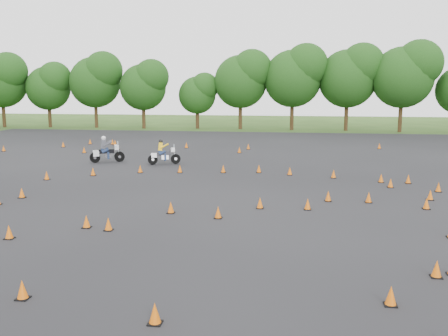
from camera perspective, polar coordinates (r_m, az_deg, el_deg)
The scene contains 6 objects.
ground at distance 20.38m, azimuth -1.66°, elevation -5.13°, with size 140.00×140.00×0.00m, color #2D5119.
asphalt_pad at distance 26.16m, azimuth 0.64°, elevation -1.89°, with size 62.00×62.00×0.00m, color black.
treeline at distance 54.71m, azimuth 7.03°, elevation 8.86°, with size 87.05×32.43×10.64m.
traffic_cones at distance 25.73m, azimuth 0.41°, elevation -1.57°, with size 36.45×33.09×0.45m.
rider_grey at distance 34.70m, azimuth -13.23°, elevation 2.13°, with size 2.33×0.71×1.80m, color #45474E, non-canonical shape.
rider_yellow at distance 33.03m, azimuth -6.85°, elevation 1.84°, with size 2.15×0.66×1.66m, color yellow, non-canonical shape.
Camera 1 is at (3.48, -19.43, 5.06)m, focal length 40.00 mm.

